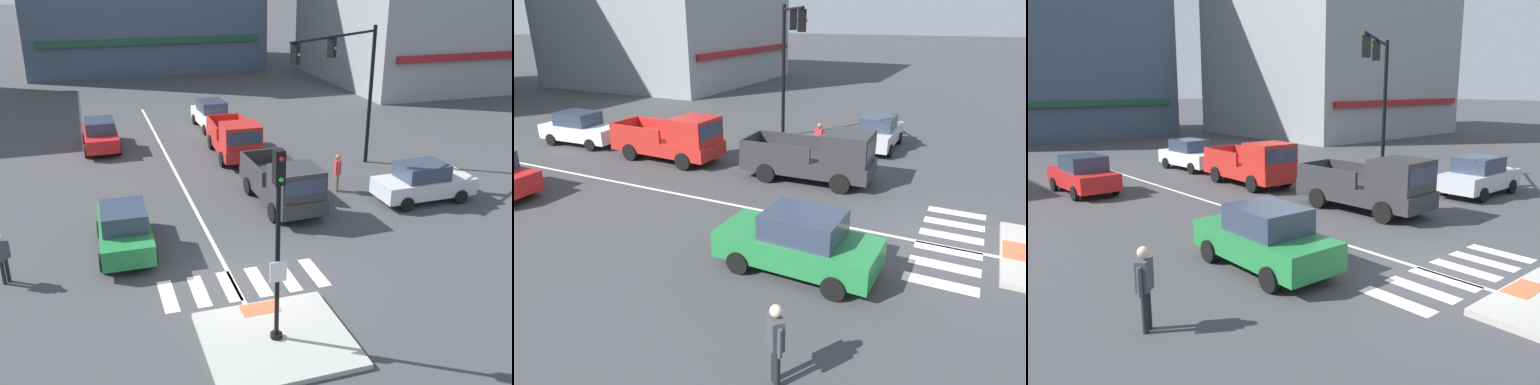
% 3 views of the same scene
% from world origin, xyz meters
% --- Properties ---
extents(ground_plane, '(300.00, 300.00, 0.00)m').
position_xyz_m(ground_plane, '(0.00, 0.00, 0.00)').
color(ground_plane, '#3D3D3F').
extents(traffic_island, '(3.80, 3.46, 0.15)m').
position_xyz_m(traffic_island, '(0.00, -3.05, 0.07)').
color(traffic_island, '#A3A099').
rests_on(traffic_island, ground).
extents(tactile_pad_front, '(1.10, 0.60, 0.01)m').
position_xyz_m(tactile_pad_front, '(0.00, -1.67, 0.15)').
color(tactile_pad_front, '#DB5B38').
rests_on(tactile_pad_front, traffic_island).
extents(signal_pole, '(0.44, 0.38, 5.13)m').
position_xyz_m(signal_pole, '(0.00, -3.06, 3.23)').
color(signal_pole, black).
rests_on(signal_pole, traffic_island).
extents(crosswalk_stripe_a, '(0.44, 1.80, 0.01)m').
position_xyz_m(crosswalk_stripe_a, '(-2.35, -0.02, 0.00)').
color(crosswalk_stripe_a, silver).
rests_on(crosswalk_stripe_a, ground).
extents(crosswalk_stripe_b, '(0.44, 1.80, 0.01)m').
position_xyz_m(crosswalk_stripe_b, '(-1.41, -0.02, 0.00)').
color(crosswalk_stripe_b, silver).
rests_on(crosswalk_stripe_b, ground).
extents(crosswalk_stripe_c, '(0.44, 1.80, 0.01)m').
position_xyz_m(crosswalk_stripe_c, '(-0.47, -0.02, 0.00)').
color(crosswalk_stripe_c, silver).
rests_on(crosswalk_stripe_c, ground).
extents(crosswalk_stripe_d, '(0.44, 1.80, 0.01)m').
position_xyz_m(crosswalk_stripe_d, '(0.47, -0.02, 0.00)').
color(crosswalk_stripe_d, silver).
rests_on(crosswalk_stripe_d, ground).
extents(crosswalk_stripe_e, '(0.44, 1.80, 0.01)m').
position_xyz_m(crosswalk_stripe_e, '(1.41, -0.02, 0.00)').
color(crosswalk_stripe_e, silver).
rests_on(crosswalk_stripe_e, ground).
extents(crosswalk_stripe_f, '(0.44, 1.80, 0.01)m').
position_xyz_m(crosswalk_stripe_f, '(2.35, -0.02, 0.00)').
color(crosswalk_stripe_f, silver).
rests_on(crosswalk_stripe_f, ground).
extents(lane_centre_line, '(0.14, 28.00, 0.01)m').
position_xyz_m(lane_centre_line, '(-0.28, 10.00, 0.00)').
color(lane_centre_line, silver).
rests_on(lane_centre_line, ground).
extents(traffic_light_mast, '(5.49, 3.30, 6.65)m').
position_xyz_m(traffic_light_mast, '(7.40, 8.36, 4.68)').
color(traffic_light_mast, black).
rests_on(traffic_light_mast, ground).
extents(car_red_westbound_distant, '(1.87, 4.11, 1.64)m').
position_xyz_m(car_red_westbound_distant, '(-3.42, 15.54, 0.81)').
color(car_red_westbound_distant, red).
rests_on(car_red_westbound_distant, ground).
extents(car_green_westbound_near, '(1.91, 4.14, 1.64)m').
position_xyz_m(car_green_westbound_near, '(-3.26, 3.37, 0.81)').
color(car_green_westbound_near, '#237A3D').
rests_on(car_green_westbound_near, ground).
extents(car_white_eastbound_distant, '(1.97, 4.17, 1.64)m').
position_xyz_m(car_white_eastbound_distant, '(3.27, 17.95, 0.81)').
color(car_white_eastbound_distant, white).
rests_on(car_white_eastbound_distant, ground).
extents(car_silver_cross_right, '(4.12, 1.89, 1.64)m').
position_xyz_m(car_silver_cross_right, '(9.01, 4.21, 0.81)').
color(car_silver_cross_right, silver).
rests_on(car_silver_cross_right, ground).
extents(pickup_truck_red_eastbound_far, '(2.21, 5.17, 2.08)m').
position_xyz_m(pickup_truck_red_eastbound_far, '(3.05, 11.91, 0.98)').
color(pickup_truck_red_eastbound_far, red).
rests_on(pickup_truck_red_eastbound_far, ground).
extents(pickup_truck_charcoal_eastbound_mid, '(2.20, 5.16, 2.08)m').
position_xyz_m(pickup_truck_charcoal_eastbound_mid, '(3.26, 5.18, 0.98)').
color(pickup_truck_charcoal_eastbound_mid, '#2D2D30').
rests_on(pickup_truck_charcoal_eastbound_mid, ground).
extents(pedestrian_at_curb_left, '(0.43, 0.40, 1.67)m').
position_xyz_m(pedestrian_at_curb_left, '(-7.00, 2.26, 0.98)').
color(pedestrian_at_curb_left, black).
rests_on(pedestrian_at_curb_left, ground).
extents(pedestrian_waiting_far_side, '(0.28, 0.54, 1.67)m').
position_xyz_m(pedestrian_waiting_far_side, '(6.04, 6.21, 0.98)').
color(pedestrian_waiting_far_side, '#6B6051').
rests_on(pedestrian_waiting_far_side, ground).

